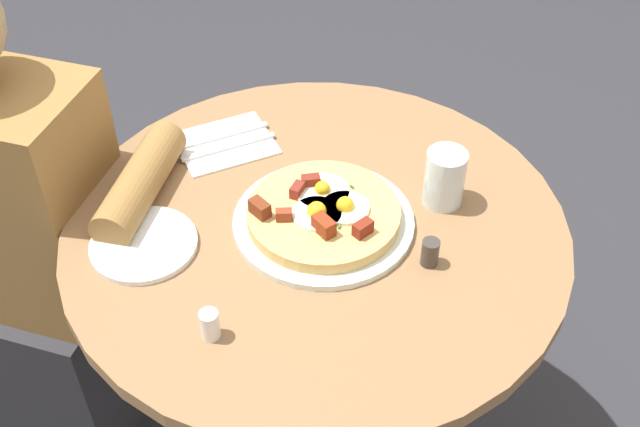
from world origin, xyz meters
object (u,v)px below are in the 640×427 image
object	(u,v)px
dining_table	(316,294)
pepper_shaker	(430,252)
breakfast_pizza	(324,211)
fork	(228,147)
pizza_plate	(324,220)
knife	(222,136)
person_seated	(31,266)
bread_plate	(144,244)
water_glass	(445,178)
salt_shaker	(210,325)

from	to	relation	value
dining_table	pepper_shaker	xyz separation A→B (m)	(0.20, -0.04, 0.20)
breakfast_pizza	fork	distance (m)	0.26
pizza_plate	knife	size ratio (longest dim) A/B	1.65
dining_table	knife	distance (m)	0.34
person_seated	fork	world-z (taller)	person_seated
dining_table	pepper_shaker	bearing A→B (deg)	-10.20
bread_plate	water_glass	bearing A→B (deg)	29.91
bread_plate	person_seated	bearing A→B (deg)	164.90
pizza_plate	pepper_shaker	xyz separation A→B (m)	(0.18, -0.04, 0.02)
pizza_plate	knife	bearing A→B (deg)	147.12
knife	salt_shaker	bearing A→B (deg)	-111.38
dining_table	fork	xyz separation A→B (m)	(-0.21, 0.14, 0.18)
breakfast_pizza	bread_plate	size ratio (longest dim) A/B	1.46
breakfast_pizza	bread_plate	xyz separation A→B (m)	(-0.26, -0.14, -0.02)
fork	knife	distance (m)	0.04
person_seated	knife	world-z (taller)	person_seated
fork	pepper_shaker	size ratio (longest dim) A/B	3.89
salt_shaker	person_seated	bearing A→B (deg)	156.14
bread_plate	knife	xyz separation A→B (m)	(0.01, 0.30, 0.00)
dining_table	pepper_shaker	world-z (taller)	pepper_shaker
breakfast_pizza	person_seated	bearing A→B (deg)	-175.33
bread_plate	water_glass	xyz separation A→B (m)	(0.43, 0.25, 0.05)
knife	pepper_shaker	bearing A→B (deg)	-66.80
breakfast_pizza	water_glass	world-z (taller)	water_glass
pizza_plate	breakfast_pizza	world-z (taller)	breakfast_pizza
person_seated	breakfast_pizza	size ratio (longest dim) A/B	4.53
pizza_plate	water_glass	size ratio (longest dim) A/B	2.97
person_seated	salt_shaker	bearing A→B (deg)	-23.86
person_seated	knife	size ratio (longest dim) A/B	6.31
person_seated	salt_shaker	size ratio (longest dim) A/B	23.57
breakfast_pizza	fork	bearing A→B (deg)	148.98
dining_table	bread_plate	world-z (taller)	bread_plate
fork	dining_table	bearing A→B (deg)	-75.17
bread_plate	pepper_shaker	distance (m)	0.45
pizza_plate	fork	size ratio (longest dim) A/B	1.65
person_seated	water_glass	bearing A→B (deg)	11.78
dining_table	breakfast_pizza	distance (m)	0.20
dining_table	person_seated	xyz separation A→B (m)	(-0.58, -0.04, -0.06)
pizza_plate	water_glass	world-z (taller)	water_glass
water_glass	bread_plate	bearing A→B (deg)	-150.09
pizza_plate	water_glass	bearing A→B (deg)	32.31
knife	water_glass	world-z (taller)	water_glass
dining_table	breakfast_pizza	size ratio (longest dim) A/B	3.32
salt_shaker	pepper_shaker	xyz separation A→B (m)	(0.27, 0.23, -0.00)
pepper_shaker	knife	bearing A→B (deg)	155.06
knife	water_glass	distance (m)	0.43
fork	water_glass	bearing A→B (deg)	-45.13
breakfast_pizza	pepper_shaker	size ratio (longest dim) A/B	5.43
dining_table	fork	bearing A→B (deg)	146.69
person_seated	bread_plate	size ratio (longest dim) A/B	6.61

